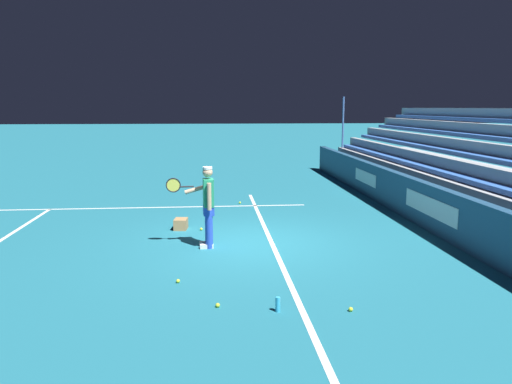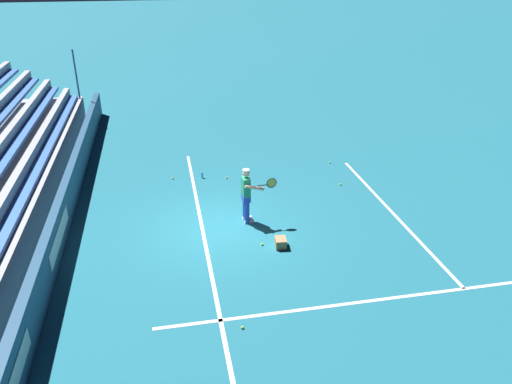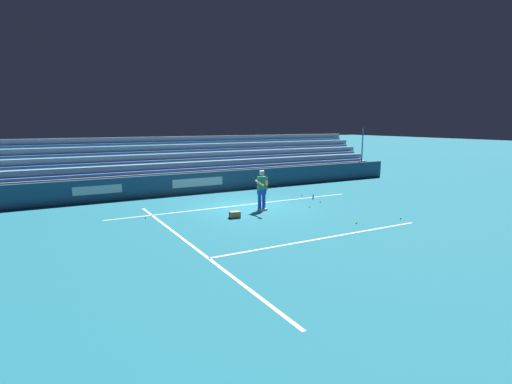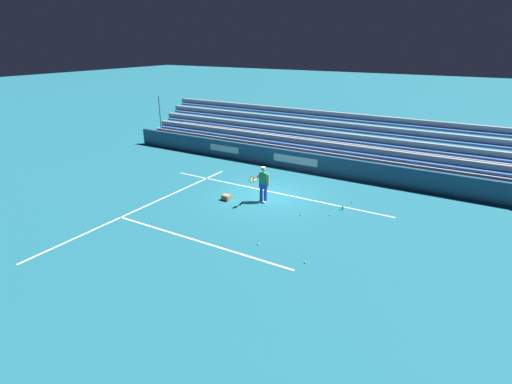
{
  "view_description": "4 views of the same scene",
  "coord_description": "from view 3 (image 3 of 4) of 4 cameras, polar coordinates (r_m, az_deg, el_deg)",
  "views": [
    {
      "loc": [
        -10.57,
        0.79,
        2.93
      ],
      "look_at": [
        0.96,
        -0.25,
        0.96
      ],
      "focal_mm": 35.0,
      "sensor_mm": 36.0,
      "label": 1
    },
    {
      "loc": [
        12.89,
        -1.42,
        7.42
      ],
      "look_at": [
        0.4,
        1.04,
        1.29
      ],
      "focal_mm": 35.0,
      "sensor_mm": 36.0,
      "label": 2
    },
    {
      "loc": [
        8.11,
        15.39,
        3.71
      ],
      "look_at": [
        -0.19,
        0.5,
        0.75
      ],
      "focal_mm": 28.0,
      "sensor_mm": 36.0,
      "label": 3
    },
    {
      "loc": [
        -8.85,
        15.9,
        7.1
      ],
      "look_at": [
        -0.27,
        1.53,
        0.72
      ],
      "focal_mm": 28.0,
      "sensor_mm": 36.0,
      "label": 4
    }
  ],
  "objects": [
    {
      "name": "ground_plane",
      "position": [
        17.78,
        -1.32,
        -2.19
      ],
      "size": [
        160.0,
        160.0,
        0.0
      ],
      "primitive_type": "plane",
      "color": "#1E6B7F"
    },
    {
      "name": "court_baseline_white",
      "position": [
        18.22,
        -2.05,
        -1.89
      ],
      "size": [
        12.0,
        0.1,
        0.01
      ],
      "primitive_type": "cube",
      "color": "white",
      "rests_on": "ground"
    },
    {
      "name": "court_sideline_white",
      "position": [
        12.63,
        -9.43,
        -7.36
      ],
      "size": [
        0.1,
        12.0,
        0.01
      ],
      "primitive_type": "cube",
      "color": "white",
      "rests_on": "ground"
    },
    {
      "name": "court_service_line_white",
      "position": [
        13.31,
        9.88,
        -6.46
      ],
      "size": [
        8.22,
        0.1,
        0.01
      ],
      "primitive_type": "cube",
      "color": "white",
      "rests_on": "ground"
    },
    {
      "name": "back_wall_sponsor_board",
      "position": [
        21.69,
        -6.88,
        1.41
      ],
      "size": [
        25.53,
        0.25,
        1.1
      ],
      "color": "navy",
      "rests_on": "ground"
    },
    {
      "name": "bleacher_stand",
      "position": [
        23.72,
        -8.92,
        2.6
      ],
      "size": [
        24.26,
        3.2,
        3.4
      ],
      "color": "#9EA3A8",
      "rests_on": "ground"
    },
    {
      "name": "tennis_player",
      "position": [
        16.97,
        0.86,
        0.31
      ],
      "size": [
        0.59,
        1.01,
        1.71
      ],
      "color": "blue",
      "rests_on": "ground"
    },
    {
      "name": "ball_box_cardboard",
      "position": [
        15.81,
        -3.04,
        -3.25
      ],
      "size": [
        0.43,
        0.34,
        0.26
      ],
      "primitive_type": "cube",
      "rotation": [
        0.0,
        0.0,
        -0.11
      ],
      "color": "#A87F51",
      "rests_on": "ground"
    },
    {
      "name": "tennis_ball_far_left",
      "position": [
        17.91,
        7.68,
        -2.08
      ],
      "size": [
        0.07,
        0.07,
        0.07
      ],
      "primitive_type": "sphere",
      "color": "#CCE533",
      "rests_on": "ground"
    },
    {
      "name": "tennis_ball_far_right",
      "position": [
        20.79,
        6.6,
        -0.4
      ],
      "size": [
        0.07,
        0.07,
        0.07
      ],
      "primitive_type": "sphere",
      "color": "#CCE533",
      "rests_on": "ground"
    },
    {
      "name": "tennis_ball_near_player",
      "position": [
        19.08,
        9.17,
        -1.38
      ],
      "size": [
        0.07,
        0.07,
        0.07
      ],
      "primitive_type": "sphere",
      "color": "#CCE533",
      "rests_on": "ground"
    },
    {
      "name": "tennis_ball_toward_net",
      "position": [
        16.29,
        -15.5,
        -3.55
      ],
      "size": [
        0.07,
        0.07,
        0.07
      ],
      "primitive_type": "sphere",
      "color": "#CCE533",
      "rests_on": "ground"
    },
    {
      "name": "tennis_ball_stray_back",
      "position": [
        16.6,
        19.96,
        -3.55
      ],
      "size": [
        0.07,
        0.07,
        0.07
      ],
      "primitive_type": "sphere",
      "color": "#CCE533",
      "rests_on": "ground"
    },
    {
      "name": "tennis_ball_midcourt",
      "position": [
        16.33,
        -3.28,
        -3.17
      ],
      "size": [
        0.07,
        0.07,
        0.07
      ],
      "primitive_type": "sphere",
      "color": "#CCE533",
      "rests_on": "ground"
    },
    {
      "name": "tennis_ball_on_baseline",
      "position": [
        15.37,
        14.14,
        -4.29
      ],
      "size": [
        0.07,
        0.07,
        0.07
      ],
      "primitive_type": "sphere",
      "color": "#CCE533",
      "rests_on": "ground"
    },
    {
      "name": "water_bottle",
      "position": [
        19.88,
        8.16,
        -0.67
      ],
      "size": [
        0.07,
        0.07,
        0.22
      ],
      "primitive_type": "cylinder",
      "color": "#33B2E5",
      "rests_on": "ground"
    }
  ]
}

